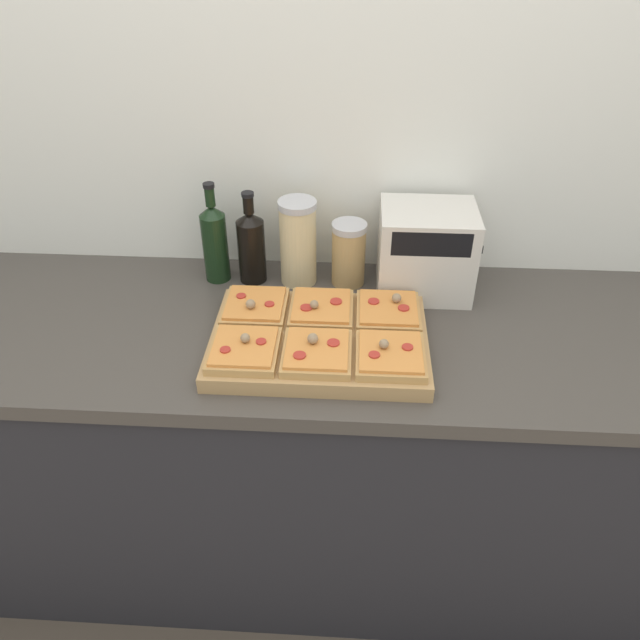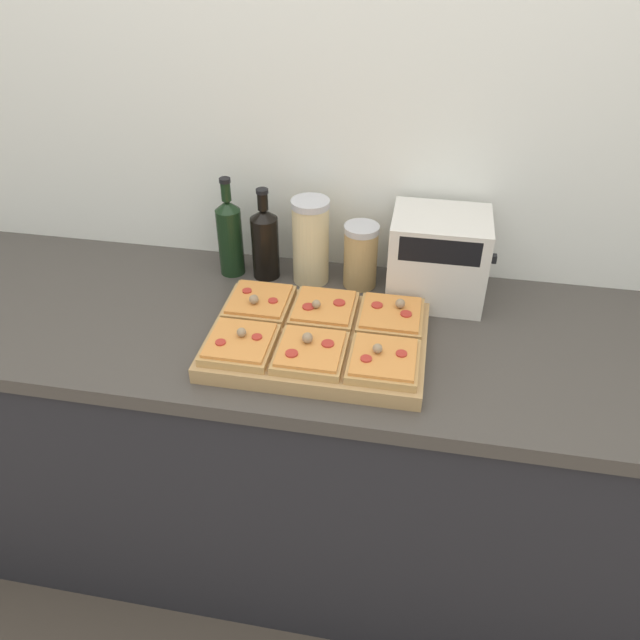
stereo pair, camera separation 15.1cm
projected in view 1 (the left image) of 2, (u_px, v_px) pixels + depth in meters
ground_plane at (318, 636)px, 1.86m from camera, size 12.00×12.00×0.00m
wall_back at (332, 148)px, 1.68m from camera, size 6.00×0.06×2.50m
kitchen_counter at (324, 450)px, 1.85m from camera, size 2.63×0.67×0.91m
cutting_board at (319, 341)px, 1.51m from camera, size 0.52×0.37×0.04m
pizza_slice_back_left at (255, 306)px, 1.57m from camera, size 0.16×0.17×0.05m
pizza_slice_back_center at (321, 309)px, 1.56m from camera, size 0.16×0.17×0.05m
pizza_slice_back_right at (388, 311)px, 1.55m from camera, size 0.16×0.17×0.05m
pizza_slice_front_left at (244, 349)px, 1.43m from camera, size 0.16×0.17×0.05m
pizza_slice_front_center at (317, 352)px, 1.42m from camera, size 0.16×0.17×0.05m
pizza_slice_front_right at (390, 355)px, 1.41m from camera, size 0.16×0.17×0.05m
olive_oil_bottle at (215, 241)px, 1.71m from camera, size 0.07×0.07×0.29m
wine_bottle at (251, 245)px, 1.71m from camera, size 0.08×0.08×0.26m
grain_jar_tall at (298, 242)px, 1.70m from camera, size 0.10×0.10×0.24m
grain_jar_short at (349, 254)px, 1.71m from camera, size 0.10×0.10×0.18m
toaster_oven at (426, 251)px, 1.67m from camera, size 0.27×0.20×0.24m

